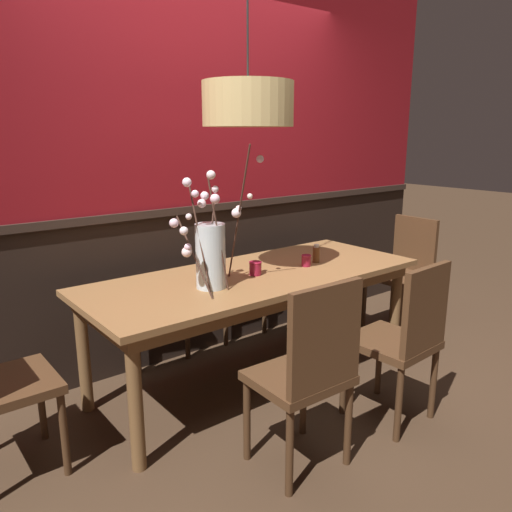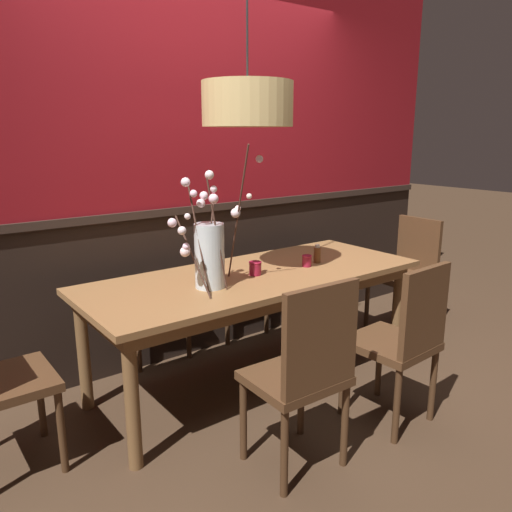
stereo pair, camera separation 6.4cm
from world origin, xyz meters
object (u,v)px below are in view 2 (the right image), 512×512
Objects in this scene: dining_table at (256,285)px; condiment_bottle at (317,254)px; chair_head_east_end at (408,268)px; chair_near_side_right at (402,337)px; chair_far_side_left at (147,285)px; chair_near_side_left at (305,368)px; candle_holder_nearer_edge at (255,268)px; vase_with_blossoms at (209,253)px; chair_far_side_right at (228,269)px; candle_holder_nearer_center at (307,261)px; pendant_lamp at (247,104)px.

dining_table is 17.61× the size of condiment_bottle.
chair_head_east_end is at bearing 1.03° from condiment_bottle.
chair_near_side_right is 1.82m from chair_far_side_left.
chair_near_side_left is 1.03× the size of chair_far_side_left.
candle_holder_nearer_edge is at bearing -179.89° from chair_head_east_end.
candle_holder_nearer_edge is (0.36, 0.05, -0.16)m from vase_with_blossoms.
candle_holder_nearer_center is (0.00, -0.92, 0.26)m from chair_far_side_right.
chair_far_side_right is at bearing 89.05° from chair_near_side_right.
chair_far_side_left is 1.17× the size of vase_with_blossoms.
chair_far_side_right is at bearing 143.17° from chair_head_east_end.
chair_near_side_right is 0.76× the size of pendant_lamp.
chair_near_side_right is at bearing -66.74° from candle_holder_nearer_edge.
chair_far_side_left is 1.23m from condiment_bottle.
candle_holder_nearer_center is (0.03, 0.79, 0.26)m from chair_near_side_right.
condiment_bottle is at bearing -45.90° from chair_far_side_left.
chair_near_side_left reaches higher than chair_far_side_left.
chair_far_side_left is at bearing 155.75° from chair_head_east_end.
chair_far_side_right is 0.72m from chair_far_side_left.
chair_near_side_left is 1.19m from condiment_bottle.
vase_with_blossoms reaches higher than candle_holder_nearer_edge.
candle_holder_nearer_center is at bearing -1.29° from pendant_lamp.
pendant_lamp is (-0.47, 0.01, 0.96)m from candle_holder_nearer_center.
chair_far_side_right is 0.95m from candle_holder_nearer_center.
chair_near_side_left is 1.03× the size of chair_near_side_right.
dining_table is at bearing 66.87° from chair_near_side_left.
pendant_lamp is (-0.44, 0.80, 1.22)m from chair_near_side_right.
chair_near_side_left is at bearing -108.02° from pendant_lamp.
condiment_bottle is (0.84, 0.80, 0.26)m from chair_near_side_left.
chair_head_east_end is (1.16, -0.87, 0.00)m from chair_far_side_right.
dining_table is 0.50m from condiment_bottle.
dining_table is at bearing 179.12° from chair_head_east_end.
vase_with_blossoms is 0.85m from pendant_lamp.
vase_with_blossoms is at bearing -178.43° from chair_head_east_end.
condiment_bottle reaches higher than candle_holder_nearer_edge.
pendant_lamp is at bearing -74.24° from chair_far_side_left.
candle_holder_nearer_center is 0.39m from candle_holder_nearer_edge.
chair_near_side_right reaches higher than chair_far_side_right.
pendant_lamp is at bearing 71.98° from chair_near_side_left.
chair_head_east_end is at bearing -0.88° from dining_table.
condiment_bottle is at bearing 1.87° from pendant_lamp.
condiment_bottle is at bearing 43.51° from chair_near_side_left.
chair_near_side_left is at bearing -90.16° from chair_far_side_left.
chair_near_side_left is 1.20× the size of vase_with_blossoms.
chair_near_side_right is 0.95m from candle_holder_nearer_edge.
chair_near_side_right is at bearing -144.85° from chair_head_east_end.
vase_with_blossoms reaches higher than chair_far_side_right.
vase_with_blossoms is (-0.02, 0.77, 0.40)m from chair_near_side_left.
pendant_lamp is at bearing -156.38° from candle_holder_nearer_edge.
chair_far_side_left is 1.17m from candle_holder_nearer_center.
chair_near_side_left is 0.86m from vase_with_blossoms.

